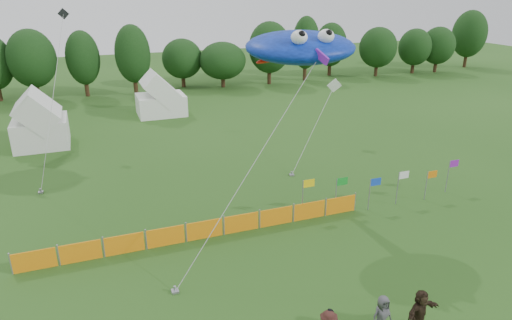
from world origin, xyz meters
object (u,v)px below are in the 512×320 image
object	(u,v)px
barrier_fence	(204,230)
spectator_e	(382,316)
tent_left	(40,124)
stingray_kite	(298,47)
tent_right	(161,98)
spectator_f	(420,311)

from	to	relation	value
barrier_fence	spectator_e	distance (m)	10.08
tent_left	stingray_kite	bearing A→B (deg)	-51.48
tent_left	barrier_fence	distance (m)	20.77
tent_left	spectator_e	bearing A→B (deg)	-64.95
barrier_fence	stingray_kite	world-z (taller)	stingray_kite
tent_right	spectator_f	bearing A→B (deg)	-83.67
stingray_kite	spectator_f	bearing A→B (deg)	-88.13
barrier_fence	spectator_f	xyz separation A→B (m)	(5.85, -9.40, 0.39)
barrier_fence	stingray_kite	distance (m)	10.48
barrier_fence	spectator_e	bearing A→B (deg)	-64.11
tent_left	stingray_kite	distance (m)	23.91
spectator_f	stingray_kite	xyz separation A→B (m)	(-0.34, 10.47, 8.46)
barrier_fence	spectator_f	world-z (taller)	spectator_f
spectator_f	spectator_e	bearing A→B (deg)	153.57
barrier_fence	spectator_f	size ratio (longest dim) A/B	10.06
tent_right	barrier_fence	xyz separation A→B (m)	(-2.04, -24.96, -1.18)
tent_right	spectator_e	size ratio (longest dim) A/B	2.81
tent_right	spectator_e	xyz separation A→B (m)	(2.36, -34.03, -0.84)
spectator_e	stingray_kite	world-z (taller)	stingray_kite
tent_left	barrier_fence	xyz separation A→B (m)	(8.64, -18.84, -1.36)
spectator_e	stingray_kite	bearing A→B (deg)	82.56
tent_right	tent_left	bearing A→B (deg)	-150.15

